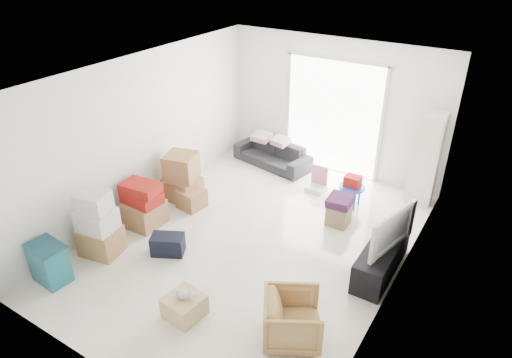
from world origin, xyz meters
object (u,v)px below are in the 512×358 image
at_px(armchair, 293,317).
at_px(storage_bins, 49,263).
at_px(kids_table, 352,185).
at_px(wood_crate, 184,306).
at_px(ac_tower, 426,158).
at_px(tv_console, 381,258).
at_px(sofa, 272,151).
at_px(television, 384,241).
at_px(ottoman, 339,215).

xyz_separation_m(armchair, storage_bins, (-3.40, -0.87, -0.04)).
bearing_deg(kids_table, storage_bins, -124.31).
xyz_separation_m(armchair, wood_crate, (-1.36, -0.40, -0.20)).
relative_size(ac_tower, wood_crate, 3.89).
bearing_deg(kids_table, tv_console, -54.55).
height_order(tv_console, storage_bins, storage_bins).
bearing_deg(sofa, television, -24.66).
bearing_deg(storage_bins, ottoman, 50.45).
height_order(sofa, armchair, armchair).
bearing_deg(storage_bins, tv_console, 34.51).
xyz_separation_m(television, wood_crate, (-1.86, -2.20, -0.39)).
bearing_deg(armchair, storage_bins, 74.54).
bearing_deg(wood_crate, sofa, 105.83).
bearing_deg(wood_crate, storage_bins, -166.87).
relative_size(tv_console, television, 1.35).
bearing_deg(tv_console, sofa, 145.21).
bearing_deg(wood_crate, armchair, 16.31).
height_order(storage_bins, kids_table, storage_bins).
distance_m(television, armchair, 1.88).
bearing_deg(ac_tower, wood_crate, -111.88).
xyz_separation_m(television, storage_bins, (-3.90, -2.68, -0.23)).
bearing_deg(tv_console, kids_table, 125.45).
bearing_deg(ottoman, sofa, 147.41).
xyz_separation_m(tv_console, storage_bins, (-3.90, -2.68, 0.07)).
relative_size(ottoman, wood_crate, 0.79).
distance_m(ac_tower, storage_bins, 6.32).
bearing_deg(ac_tower, armchair, -96.24).
bearing_deg(armchair, television, -45.31).
bearing_deg(armchair, kids_table, -20.25).
bearing_deg(sofa, wood_crate, -64.04).
relative_size(ac_tower, storage_bins, 2.87).
bearing_deg(sofa, ottoman, -22.47).
bearing_deg(ottoman, wood_crate, -105.66).
xyz_separation_m(sofa, wood_crate, (1.23, -4.35, -0.18)).
height_order(ottoman, wood_crate, ottoman).
distance_m(sofa, wood_crate, 4.53).
distance_m(tv_console, ottoman, 1.30).
distance_m(sofa, storage_bins, 4.90).
distance_m(ottoman, kids_table, 0.71).
bearing_deg(ac_tower, kids_table, -141.08).
relative_size(television, ottoman, 2.95).
relative_size(sofa, ottoman, 4.74).
bearing_deg(wood_crate, ottoman, 74.34).
xyz_separation_m(ac_tower, ottoman, (-0.96, -1.48, -0.70)).
relative_size(storage_bins, ottoman, 1.72).
bearing_deg(ottoman, television, -38.96).
bearing_deg(armchair, tv_console, -45.31).
xyz_separation_m(armchair, kids_table, (-0.56, 3.29, 0.08)).
height_order(television, armchair, armchair).
bearing_deg(tv_console, ottoman, 141.04).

